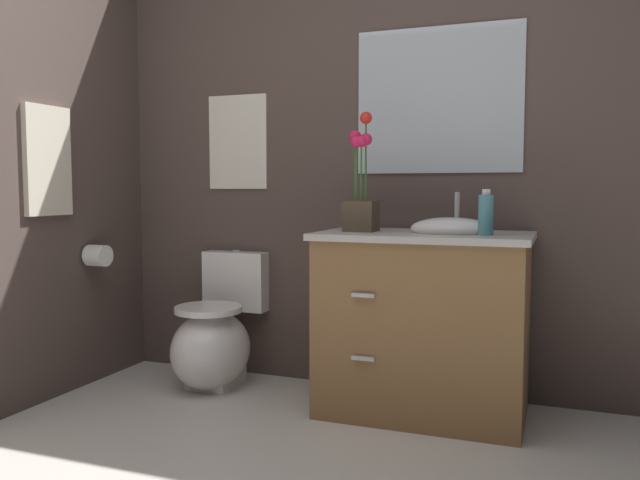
% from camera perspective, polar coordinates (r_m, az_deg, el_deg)
% --- Properties ---
extents(wall_back, '(4.53, 0.05, 2.50)m').
position_cam_1_polar(wall_back, '(3.26, 9.14, 8.49)').
color(wall_back, '#4C3D38').
rests_on(wall_back, ground_plane).
extents(toilet, '(0.38, 0.59, 0.69)m').
position_cam_1_polar(toilet, '(3.42, -9.23, -8.69)').
color(toilet, white).
rests_on(toilet, ground_plane).
extents(vanity_cabinet, '(0.94, 0.56, 1.01)m').
position_cam_1_polar(vanity_cabinet, '(2.97, 9.15, -7.09)').
color(vanity_cabinet, brown).
rests_on(vanity_cabinet, ground_plane).
extents(flower_vase, '(0.14, 0.14, 0.55)m').
position_cam_1_polar(flower_vase, '(2.96, 3.66, 3.91)').
color(flower_vase, '#4C3D2D').
rests_on(flower_vase, vanity_cabinet).
extents(soap_bottle, '(0.06, 0.06, 0.19)m').
position_cam_1_polar(soap_bottle, '(2.79, 14.46, 2.23)').
color(soap_bottle, teal).
rests_on(soap_bottle, vanity_cabinet).
extents(wall_poster, '(0.35, 0.01, 0.51)m').
position_cam_1_polar(wall_poster, '(3.57, -7.28, 8.58)').
color(wall_poster, silver).
extents(wall_mirror, '(0.80, 0.01, 0.70)m').
position_cam_1_polar(wall_mirror, '(3.23, 10.40, 12.06)').
color(wall_mirror, '#B2BCC6').
extents(hanging_towel, '(0.03, 0.28, 0.52)m').
position_cam_1_polar(hanging_towel, '(3.34, -22.93, 6.47)').
color(hanging_towel, beige).
extents(toilet_paper_roll, '(0.11, 0.11, 0.11)m').
position_cam_1_polar(toilet_paper_roll, '(3.51, -19.05, -1.31)').
color(toilet_paper_roll, white).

